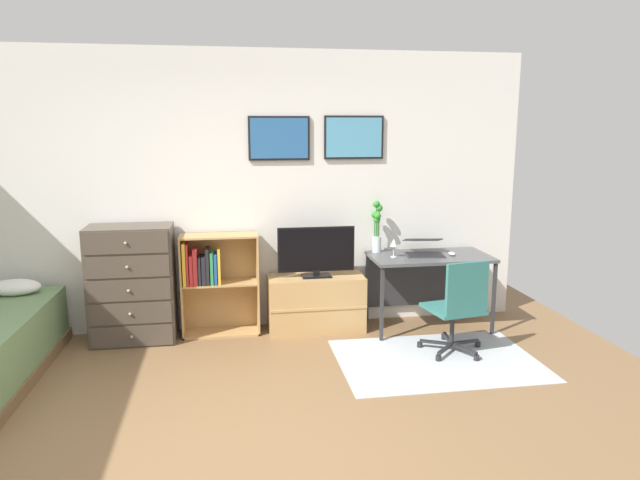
# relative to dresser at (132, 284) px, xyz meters

# --- Properties ---
(ground_plane) EXTENTS (7.20, 7.20, 0.00)m
(ground_plane) POSITION_rel_dresser_xyz_m (0.78, -2.15, -0.55)
(ground_plane) COLOR brown
(wall_back_with_posters) EXTENTS (6.12, 0.09, 2.70)m
(wall_back_with_posters) POSITION_rel_dresser_xyz_m (0.79, 0.27, 0.81)
(wall_back_with_posters) COLOR silver
(wall_back_with_posters) RESTS_ON ground_plane
(area_rug) EXTENTS (1.70, 1.20, 0.01)m
(area_rug) POSITION_rel_dresser_xyz_m (2.63, -0.92, -0.54)
(area_rug) COLOR #B2B7BC
(area_rug) RESTS_ON ground_plane
(dresser) EXTENTS (0.76, 0.46, 1.09)m
(dresser) POSITION_rel_dresser_xyz_m (0.00, 0.00, 0.00)
(dresser) COLOR #4C4238
(dresser) RESTS_ON ground_plane
(bookshelf) EXTENTS (0.73, 0.30, 0.97)m
(bookshelf) POSITION_rel_dresser_xyz_m (0.73, 0.07, 0.02)
(bookshelf) COLOR tan
(bookshelf) RESTS_ON ground_plane
(tv_stand) EXTENTS (0.93, 0.41, 0.54)m
(tv_stand) POSITION_rel_dresser_xyz_m (1.72, 0.02, -0.27)
(tv_stand) COLOR tan
(tv_stand) RESTS_ON ground_plane
(television) EXTENTS (0.75, 0.16, 0.49)m
(television) POSITION_rel_dresser_xyz_m (1.72, -0.01, 0.24)
(television) COLOR black
(television) RESTS_ON tv_stand
(desk) EXTENTS (1.17, 0.63, 0.74)m
(desk) POSITION_rel_dresser_xyz_m (2.83, -0.02, 0.06)
(desk) COLOR #4C4C4F
(desk) RESTS_ON ground_plane
(office_chair) EXTENTS (0.58, 0.57, 0.86)m
(office_chair) POSITION_rel_dresser_xyz_m (2.85, -0.82, -0.09)
(office_chair) COLOR #232326
(office_chair) RESTS_ON ground_plane
(laptop) EXTENTS (0.42, 0.44, 0.16)m
(laptop) POSITION_rel_dresser_xyz_m (2.79, -0.03, 0.26)
(laptop) COLOR #333338
(laptop) RESTS_ON desk
(computer_mouse) EXTENTS (0.06, 0.10, 0.03)m
(computer_mouse) POSITION_rel_dresser_xyz_m (3.04, -0.14, 0.21)
(computer_mouse) COLOR silver
(computer_mouse) RESTS_ON desk
(bamboo_vase) EXTENTS (0.11, 0.09, 0.52)m
(bamboo_vase) POSITION_rel_dresser_xyz_m (2.35, 0.13, 0.46)
(bamboo_vase) COLOR silver
(bamboo_vase) RESTS_ON desk
(wine_glass) EXTENTS (0.07, 0.07, 0.18)m
(wine_glass) POSITION_rel_dresser_xyz_m (2.46, -0.12, 0.33)
(wine_glass) COLOR silver
(wine_glass) RESTS_ON desk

